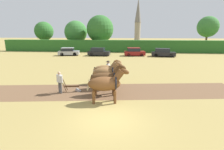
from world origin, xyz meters
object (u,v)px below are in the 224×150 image
Objects in this scene: draft_horse_trail_right at (106,70)px; plow at (73,88)px; farmer_at_plow at (60,81)px; farmer_beside_team at (108,68)px; draft_horse_lead_right at (106,78)px; parked_car_far_left at (69,52)px; tree_far_left at (44,31)px; tree_left at (76,32)px; tree_center_left at (100,29)px; church_spire at (138,19)px; parked_car_left at (99,52)px; parked_car_center at (163,53)px; draft_horse_trail_left at (106,73)px; parked_car_center_left at (134,52)px; tree_center at (208,27)px; draft_horse_lead_left at (106,83)px.

draft_horse_trail_right is 3.52m from plow.
farmer_beside_team is (3.16, 4.69, 0.09)m from farmer_at_plow.
draft_horse_lead_right is 0.66× the size of parked_car_far_left.
tree_far_left is 17.12m from parked_car_far_left.
tree_left is (8.64, 0.31, -0.26)m from tree_far_left.
tree_center_left is 40.36m from church_spire.
parked_car_far_left is at bearing -174.05° from parked_car_left.
parked_car_center is at bearing -37.72° from tree_center_left.
farmer_at_plow is 22.40m from parked_car_far_left.
draft_horse_lead_right is at bearing -71.42° from farmer_beside_team.
draft_horse_trail_left is 21.73m from parked_car_center.
draft_horse_trail_left is 0.96× the size of draft_horse_trail_right.
draft_horse_lead_right reaches higher than draft_horse_trail_right.
farmer_beside_team is at bearing -108.55° from parked_car_center.
parked_car_left is at bearing -101.06° from church_spire.
parked_car_center_left is at bearing -38.72° from tree_left.
tree_left reaches higher than farmer_at_plow.
draft_horse_trail_left is 0.60× the size of parked_car_left.
parked_car_left is at bearing 177.59° from parked_car_center_left.
farmer_at_plow is (-0.89, -0.40, 0.68)m from plow.
tree_far_left is 32.05m from parked_car_center.
draft_horse_trail_left is 0.62× the size of parked_car_center_left.
plow is 0.35× the size of parked_car_left.
tree_center is at bearing -68.18° from church_spire.
tree_center is (32.94, -1.12, 1.26)m from tree_left.
parked_car_left is at bearing 94.07° from draft_horse_trail_right.
tree_center_left is 11.58m from parked_car_left.
tree_far_left is 37.51m from draft_horse_trail_right.
tree_left is at bearing 178.05° from tree_center.
tree_left is 2.61× the size of draft_horse_lead_left.
draft_horse_trail_left is 1.46m from draft_horse_trail_right.
parked_car_center is (8.49, 16.85, -0.34)m from farmer_beside_team.
farmer_at_plow is 24.49m from parked_car_center.
church_spire is 7.36× the size of draft_horse_trail_left.
draft_horse_lead_right is at bearing -80.01° from tree_center_left.
draft_horse_lead_left is 1.11× the size of draft_horse_trail_left.
draft_horse_trail_right is at bearing -94.83° from church_spire.
tree_far_left is at bearing 147.43° from parked_car_center_left.
tree_left reaches higher than parked_car_center_left.
parked_car_center is at bearing 61.76° from draft_horse_lead_right.
tree_left is at bearing 126.90° from parked_car_left.
draft_horse_lead_left is at bearing -40.34° from plow.
draft_horse_trail_right is at bearing -12.84° from farmer_at_plow.
parked_car_center_left is (8.34, -10.14, -4.47)m from tree_center_left.
plow is (9.89, -33.86, -4.15)m from tree_left.
plow is 0.36× the size of parked_car_center_left.
tree_left is at bearing 49.14° from farmer_at_plow.
parked_car_center_left is at bearing 73.21° from draft_horse_trail_right.
church_spire is at bearing 74.08° from tree_center_left.
church_spire is at bearing 78.29° from draft_horse_lead_left.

